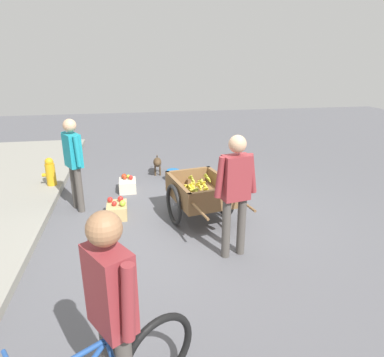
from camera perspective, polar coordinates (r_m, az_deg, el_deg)
ground_plane at (r=5.36m, az=-0.90°, el=-7.97°), size 24.00×24.00×0.00m
fruit_cart at (r=5.42m, az=1.31°, el=-2.54°), size 1.76×1.08×0.70m
vendor_person at (r=4.27m, az=7.27°, el=-1.34°), size 0.26×0.57×1.61m
cyclist_person at (r=2.39m, az=-13.28°, el=-19.73°), size 0.46×0.36×1.63m
dog at (r=7.65m, az=-5.79°, el=2.64°), size 0.67×0.21×0.40m
fire_hydrant at (r=7.18m, az=-22.45°, el=0.63°), size 0.25×0.25×0.67m
plastic_bucket at (r=7.28m, az=-3.14°, el=0.55°), size 0.27×0.27×0.23m
apple_crate at (r=6.82m, az=-10.68°, el=-1.04°), size 0.44×0.32×0.32m
mixed_fruit_crate at (r=5.75m, az=-12.35°, el=-5.06°), size 0.44×0.32×0.32m
bystander_person at (r=5.94m, az=-19.14°, el=3.34°), size 0.47×0.35×1.56m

